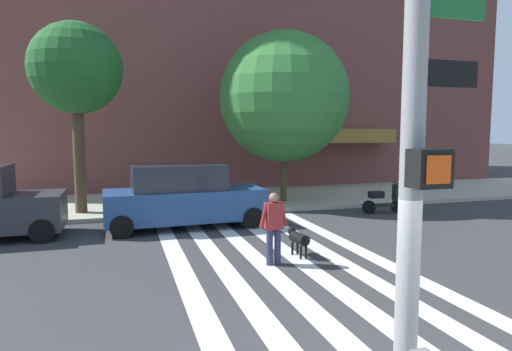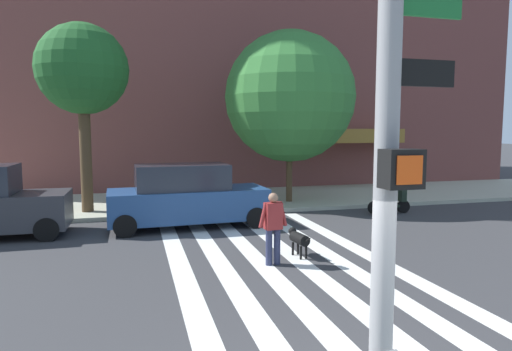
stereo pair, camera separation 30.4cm
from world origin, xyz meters
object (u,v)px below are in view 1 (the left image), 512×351
(street_tree_nearest, at_px, (76,70))
(pedestrian_dog_walker, at_px, (274,224))
(traffic_light_pole, at_px, (421,62))
(parked_car_behind_first, at_px, (183,197))
(parked_scooter, at_px, (383,200))
(dog_on_leash, at_px, (298,238))
(street_tree_middle, at_px, (284,97))

(street_tree_nearest, relative_size, pedestrian_dog_walker, 3.99)
(traffic_light_pole, height_order, pedestrian_dog_walker, traffic_light_pole)
(parked_car_behind_first, distance_m, parked_scooter, 7.38)
(traffic_light_pole, bearing_deg, street_tree_nearest, 104.18)
(street_tree_nearest, relative_size, dog_on_leash, 6.63)
(parked_car_behind_first, height_order, street_tree_middle, street_tree_middle)
(parked_scooter, bearing_deg, traffic_light_pole, -122.23)
(parked_scooter, relative_size, street_tree_middle, 0.24)
(street_tree_middle, bearing_deg, street_tree_nearest, -178.13)
(traffic_light_pole, height_order, dog_on_leash, traffic_light_pole)
(parked_car_behind_first, relative_size, pedestrian_dog_walker, 3.00)
(parked_car_behind_first, xyz_separation_m, dog_on_leash, (2.20, -4.04, -0.52))
(parked_car_behind_first, distance_m, street_tree_nearest, 5.91)
(parked_scooter, bearing_deg, pedestrian_dog_walker, -141.17)
(traffic_light_pole, bearing_deg, street_tree_middle, 73.29)
(parked_scooter, relative_size, pedestrian_dog_walker, 1.00)
(pedestrian_dog_walker, xyz_separation_m, dog_on_leash, (0.79, 0.47, -0.48))
(pedestrian_dog_walker, bearing_deg, parked_car_behind_first, 107.36)
(parked_car_behind_first, bearing_deg, street_tree_nearest, 138.83)
(street_tree_nearest, height_order, street_tree_middle, street_tree_middle)
(parked_car_behind_first, xyz_separation_m, pedestrian_dog_walker, (1.41, -4.51, -0.03))
(parked_scooter, distance_m, dog_on_leash, 6.72)
(parked_scooter, xyz_separation_m, pedestrian_dog_walker, (-5.95, -4.78, 0.45))
(parked_scooter, distance_m, street_tree_middle, 5.56)
(traffic_light_pole, bearing_deg, parked_car_behind_first, 91.46)
(parked_car_behind_first, height_order, parked_scooter, parked_car_behind_first)
(parked_car_behind_first, height_order, pedestrian_dog_walker, parked_car_behind_first)
(parked_car_behind_first, bearing_deg, parked_scooter, 2.13)
(traffic_light_pole, distance_m, pedestrian_dog_walker, 7.04)
(street_tree_nearest, xyz_separation_m, dog_on_leash, (5.39, -6.84, -4.63))
(street_tree_nearest, bearing_deg, pedestrian_dog_walker, -57.77)
(street_tree_nearest, distance_m, street_tree_middle, 7.71)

